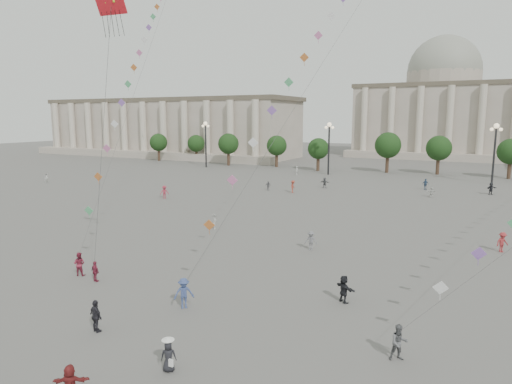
% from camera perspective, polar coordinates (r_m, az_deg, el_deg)
% --- Properties ---
extents(ground, '(360.00, 360.00, 0.00)m').
position_cam_1_polar(ground, '(27.14, -9.20, -16.44)').
color(ground, '#5B5855').
rests_on(ground, ground).
extents(hall_west, '(84.00, 26.22, 17.20)m').
position_cam_1_polar(hall_west, '(144.65, -11.00, 7.90)').
color(hall_west, gray).
rests_on(hall_west, ground).
extents(hall_central, '(48.30, 34.30, 35.50)m').
position_cam_1_polar(hall_central, '(149.43, 22.14, 9.66)').
color(hall_central, gray).
rests_on(hall_central, ground).
extents(tree_row, '(137.12, 5.12, 8.00)m').
position_cam_1_polar(tree_row, '(98.78, 18.89, 5.19)').
color(tree_row, '#39271C').
rests_on(tree_row, ground).
extents(lamp_post_far_west, '(2.00, 0.90, 10.65)m').
position_cam_1_polar(lamp_post_far_west, '(107.70, -6.31, 6.99)').
color(lamp_post_far_west, '#262628').
rests_on(lamp_post_far_west, ground).
extents(lamp_post_mid_west, '(2.00, 0.90, 10.65)m').
position_cam_1_polar(lamp_post_mid_west, '(94.39, 9.12, 6.60)').
color(lamp_post_mid_west, '#262628').
rests_on(lamp_post_mid_west, ground).
extents(lamp_post_mid_east, '(2.00, 0.90, 10.65)m').
position_cam_1_polar(lamp_post_mid_east, '(89.56, 27.72, 5.50)').
color(lamp_post_mid_east, '#262628').
rests_on(lamp_post_mid_east, ground).
extents(person_crowd_0, '(1.12, 0.91, 1.78)m').
position_cam_1_polar(person_crowd_0, '(79.38, 20.41, 0.93)').
color(person_crowd_0, navy).
rests_on(person_crowd_0, ground).
extents(person_crowd_1, '(1.09, 1.11, 1.80)m').
position_cam_1_polar(person_crowd_1, '(90.44, -24.70, 1.63)').
color(person_crowd_1, silver).
rests_on(person_crowd_1, ground).
extents(person_crowd_2, '(1.39, 1.37, 1.92)m').
position_cam_1_polar(person_crowd_2, '(67.46, -11.38, -0.01)').
color(person_crowd_2, '#9C2A3C').
rests_on(person_crowd_2, ground).
extents(person_crowd_3, '(1.68, 1.35, 1.79)m').
position_cam_1_polar(person_crowd_3, '(30.31, 10.93, -11.81)').
color(person_crowd_3, black).
rests_on(person_crowd_3, ground).
extents(person_crowd_4, '(1.42, 1.27, 1.56)m').
position_cam_1_polar(person_crowd_4, '(72.12, 21.07, 0.00)').
color(person_crowd_4, silver).
rests_on(person_crowd_4, ground).
extents(person_crowd_6, '(1.21, 0.82, 1.74)m').
position_cam_1_polar(person_crowd_6, '(41.14, 6.88, -6.04)').
color(person_crowd_6, slate).
rests_on(person_crowd_6, ground).
extents(person_crowd_8, '(1.30, 1.28, 1.80)m').
position_cam_1_polar(person_crowd_8, '(45.65, 28.42, -5.54)').
color(person_crowd_8, maroon).
rests_on(person_crowd_8, ground).
extents(person_crowd_9, '(1.64, 1.65, 1.90)m').
position_cam_1_polar(person_crowd_9, '(78.24, 27.32, 0.39)').
color(person_crowd_9, '#222328').
rests_on(person_crowd_9, ground).
extents(person_crowd_10, '(0.46, 0.66, 1.74)m').
position_cam_1_polar(person_crowd_10, '(94.12, 5.14, 2.71)').
color(person_crowd_10, silver).
rests_on(person_crowd_10, ground).
extents(person_crowd_12, '(1.72, 0.78, 1.78)m').
position_cam_1_polar(person_crowd_12, '(76.92, 8.59, 1.16)').
color(person_crowd_12, '#5A5B5F').
rests_on(person_crowd_12, ground).
extents(person_crowd_13, '(0.63, 0.72, 1.65)m').
position_cam_1_polar(person_crowd_13, '(48.55, -5.19, -3.67)').
color(person_crowd_13, '#BABBB6').
rests_on(person_crowd_13, ground).
extents(person_crowd_16, '(0.96, 0.69, 1.51)m').
position_cam_1_polar(person_crowd_16, '(73.61, 1.52, 0.79)').
color(person_crowd_16, slate).
rests_on(person_crowd_16, ground).
extents(person_crowd_17, '(0.86, 1.33, 1.94)m').
position_cam_1_polar(person_crowd_17, '(71.61, 4.64, 0.69)').
color(person_crowd_17, '#9C392A').
rests_on(person_crowd_17, ground).
extents(tourist_0, '(0.95, 0.56, 1.52)m').
position_cam_1_polar(tourist_0, '(35.27, -19.45, -9.35)').
color(tourist_0, maroon).
rests_on(tourist_0, ground).
extents(tourist_2, '(1.53, 1.24, 1.63)m').
position_cam_1_polar(tourist_2, '(21.97, -22.20, -21.26)').
color(tourist_2, maroon).
rests_on(tourist_2, ground).
extents(tourist_4, '(1.16, 0.70, 1.85)m').
position_cam_1_polar(tourist_4, '(27.46, -19.37, -14.44)').
color(tourist_4, '#232228').
rests_on(tourist_4, ground).
extents(kite_flyer_0, '(1.06, 0.95, 1.79)m').
position_cam_1_polar(kite_flyer_0, '(36.95, -21.23, -8.38)').
color(kite_flyer_0, maroon).
rests_on(kite_flyer_0, ground).
extents(kite_flyer_1, '(1.40, 1.39, 1.94)m').
position_cam_1_polar(kite_flyer_1, '(29.27, -9.00, -12.39)').
color(kite_flyer_1, '#36477B').
rests_on(kite_flyer_1, ground).
extents(kite_flyer_2, '(1.11, 1.04, 1.82)m').
position_cam_1_polar(kite_flyer_2, '(24.39, 17.46, -17.51)').
color(kite_flyer_2, '#57585B').
rests_on(kite_flyer_2, ground).
extents(hat_person, '(0.87, 0.77, 1.69)m').
position_cam_1_polar(hat_person, '(22.90, -10.88, -19.38)').
color(hat_person, black).
rests_on(hat_person, ground).
extents(dragon_kite, '(2.24, 0.81, 17.88)m').
position_cam_1_polar(dragon_kite, '(33.34, -17.58, 19.85)').
color(dragon_kite, red).
rests_on(dragon_kite, ground).
extents(kite_train_west, '(25.62, 49.15, 71.39)m').
position_cam_1_polar(kite_train_west, '(65.26, -12.28, 21.02)').
color(kite_train_west, '#3F3F3F').
rests_on(kite_train_west, ground).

